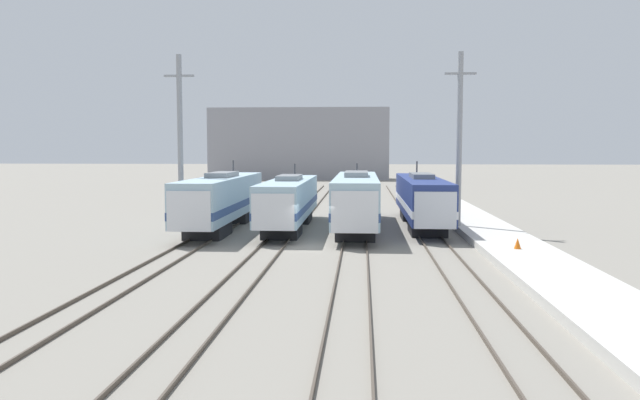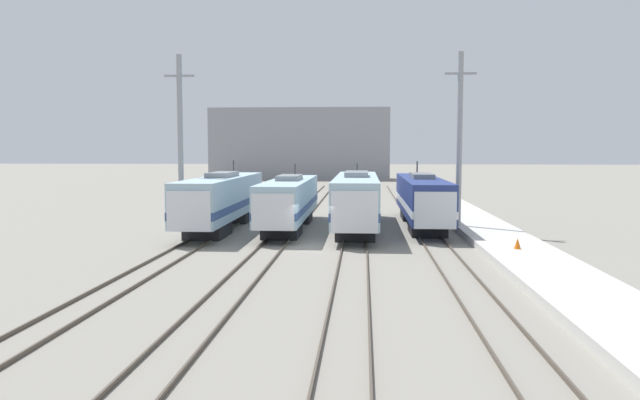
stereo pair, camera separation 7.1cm
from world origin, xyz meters
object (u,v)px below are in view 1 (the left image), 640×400
locomotive_far_right (422,199)px  traffic_cone (518,243)px  locomotive_center_right (356,200)px  catenary_tower_left (180,141)px  locomotive_far_left (221,200)px  catenary_tower_right (459,141)px  locomotive_center_left (289,202)px

locomotive_far_right → traffic_cone: locomotive_far_right is taller
locomotive_center_right → locomotive_far_right: locomotive_far_right is taller
catenary_tower_left → traffic_cone: 24.46m
locomotive_center_right → catenary_tower_left: size_ratio=1.49×
locomotive_far_right → locomotive_center_right: bearing=-156.0°
locomotive_far_left → catenary_tower_right: (16.91, -0.04, 4.26)m
locomotive_center_right → locomotive_far_right: size_ratio=1.01×
locomotive_center_left → catenary_tower_left: bearing=-177.9°
catenary_tower_right → traffic_cone: bearing=-80.8°
catenary_tower_right → traffic_cone: size_ratio=21.22×
catenary_tower_right → traffic_cone: 11.80m
locomotive_center_left → catenary_tower_left: size_ratio=1.35×
locomotive_far_left → locomotive_center_left: bearing=2.9°
locomotive_far_left → locomotive_center_right: bearing=2.0°
locomotive_far_left → catenary_tower_left: 5.17m
locomotive_center_left → locomotive_center_right: 4.87m
locomotive_far_right → catenary_tower_right: bearing=-48.1°
catenary_tower_right → locomotive_far_left: bearing=179.9°
locomotive_center_left → locomotive_center_right: locomotive_center_right is taller
locomotive_center_right → locomotive_far_left: bearing=-178.0°
locomotive_center_left → locomotive_far_right: (9.74, 2.27, 0.03)m
locomotive_center_right → traffic_cone: bearing=-50.3°
locomotive_center_right → catenary_tower_right: size_ratio=1.49×
locomotive_center_left → catenary_tower_left: (-7.79, -0.29, 4.36)m
locomotive_far_left → catenary_tower_right: bearing=-0.1°
locomotive_far_left → locomotive_center_right: locomotive_far_left is taller
traffic_cone → locomotive_center_left: bearing=142.5°
locomotive_far_left → locomotive_center_left: (4.87, 0.25, -0.10)m
locomotive_far_right → catenary_tower_left: (-17.54, -2.56, 4.33)m
locomotive_center_left → locomotive_far_right: bearing=13.1°
locomotive_center_right → catenary_tower_left: 13.36m
locomotive_center_right → traffic_cone: size_ratio=31.58×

